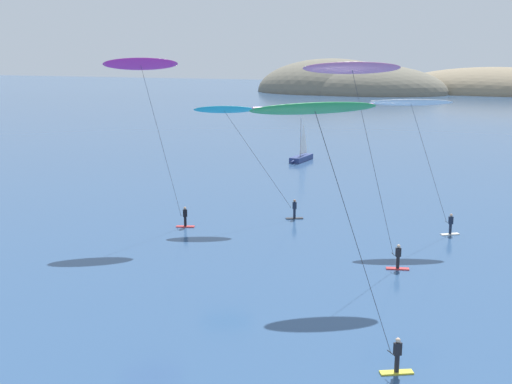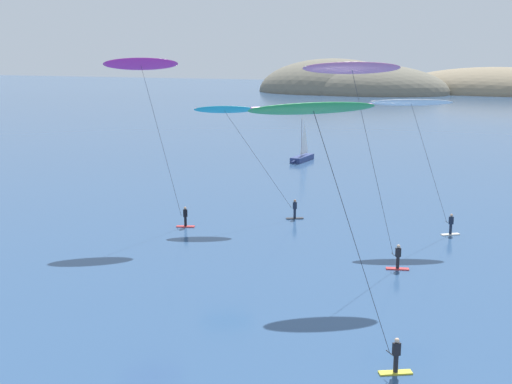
{
  "view_description": "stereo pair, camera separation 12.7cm",
  "coord_description": "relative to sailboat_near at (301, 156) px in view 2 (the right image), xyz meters",
  "views": [
    {
      "loc": [
        24.82,
        -16.54,
        14.07
      ],
      "look_at": [
        7.9,
        25.29,
        4.21
      ],
      "focal_mm": 45.0,
      "sensor_mm": 36.0,
      "label": 1
    },
    {
      "loc": [
        24.94,
        -16.49,
        14.07
      ],
      "look_at": [
        7.9,
        25.29,
        4.21
      ],
      "focal_mm": 45.0,
      "sensor_mm": 36.0,
      "label": 2
    }
  ],
  "objects": [
    {
      "name": "headland_island",
      "position": [
        -4.76,
        154.39,
        -0.64
      ],
      "size": [
        127.91,
        60.29,
        23.79
      ],
      "color": "#7A705B",
      "rests_on": "ground"
    },
    {
      "name": "sailboat_near",
      "position": [
        0.0,
        0.0,
        0.0
      ],
      "size": [
        1.86,
        5.95,
        5.7
      ],
      "color": "navy",
      "rests_on": "ground"
    },
    {
      "name": "kitesurfer_green",
      "position": [
        18.95,
        -55.42,
        10.28
      ],
      "size": [
        6.27,
        5.74,
        12.31
      ],
      "color": "yellow",
      "rests_on": "ground"
    },
    {
      "name": "kitesurfer_white",
      "position": [
        18.73,
        -29.99,
        8.96
      ],
      "size": [
        7.21,
        3.77,
        10.73
      ],
      "color": "silver",
      "rests_on": "ground"
    },
    {
      "name": "kitesurfer_pink",
      "position": [
        16.5,
        -40.09,
        11.71
      ],
      "size": [
        6.93,
        4.28,
        13.59
      ],
      "color": "red",
      "rests_on": "ground"
    },
    {
      "name": "kitesurfer_cyan",
      "position": [
        3.88,
        -30.81,
        7.96
      ],
      "size": [
        8.75,
        4.54,
        9.83
      ],
      "color": "#2D2D33",
      "rests_on": "ground"
    },
    {
      "name": "kitesurfer_magenta",
      "position": [
        -1.11,
        -36.06,
        11.69
      ],
      "size": [
        6.21,
        4.26,
        13.74
      ],
      "color": "red",
      "rests_on": "ground"
    }
  ]
}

